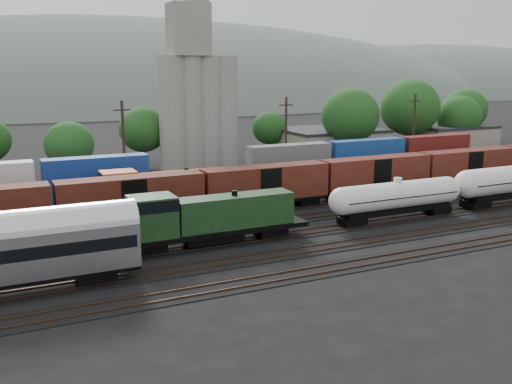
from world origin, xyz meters
name	(u,v)px	position (x,y,z in m)	size (l,w,h in m)	color
ground	(284,221)	(0.00, 0.00, 0.00)	(600.00, 600.00, 0.00)	black
tracks	(284,220)	(0.00, 0.00, 0.05)	(180.00, 33.20, 0.20)	black
green_locomotive	(202,218)	(-11.12, -5.00, 2.79)	(18.58, 3.28, 4.92)	black
tank_car_a	(397,197)	(10.99, -5.00, 2.61)	(16.74, 3.00, 4.39)	silver
orange_locomotive	(160,188)	(-10.69, 10.00, 2.67)	(18.76, 3.13, 4.69)	black
boxcar_string	(423,169)	(23.36, 5.00, 3.12)	(184.40, 2.90, 4.20)	black
container_wall	(278,169)	(7.08, 15.00, 2.71)	(184.34, 2.60, 5.80)	black
grain_silo	(198,99)	(3.28, 36.00, 11.26)	(13.40, 5.00, 29.00)	gray
industrial_sheds	(219,151)	(6.63, 35.25, 2.56)	(119.38, 17.26, 5.10)	#9E937F
tree_band	(207,121)	(4.57, 35.39, 7.63)	(171.00, 22.63, 14.13)	black
utility_poles	(210,141)	(0.00, 22.00, 6.21)	(122.20, 0.36, 12.00)	black
distant_hills	(95,139)	(23.92, 260.00, -20.56)	(860.00, 286.00, 130.00)	#59665B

